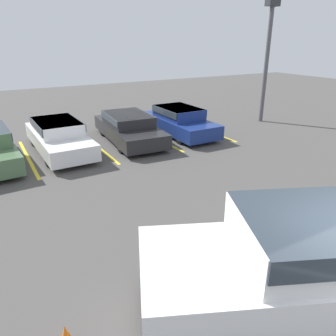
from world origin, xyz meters
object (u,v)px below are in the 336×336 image
Objects in this scene: pickup_truck at (318,267)px; parked_sedan_c at (129,127)px; light_post at (267,53)px; parked_sedan_d at (179,120)px; parked_sedan_b at (58,135)px.

pickup_truck is 10.40m from parked_sedan_c.
parked_sedan_c is 8.13m from light_post.
parked_sedan_d reaches higher than parked_sedan_c.
parked_sedan_b is (-1.65, 10.35, -0.23)m from pickup_truck.
parked_sedan_b is at bearing -92.13° from parked_sedan_d.
light_post is (8.92, 10.16, 2.58)m from pickup_truck.
parked_sedan_b reaches higher than parked_sedan_c.
parked_sedan_d is at bearing -179.86° from light_post.
pickup_truck is 1.33× the size of parked_sedan_d.
parked_sedan_c is at bearing -93.92° from parked_sedan_d.
pickup_truck is 13.76m from light_post.
pickup_truck is at bearing 7.96° from parked_sedan_b.
parked_sedan_d is (2.44, -0.17, 0.03)m from parked_sedan_c.
pickup_truck is 1.21× the size of parked_sedan_c.
parked_sedan_b is 5.39m from parked_sedan_d.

